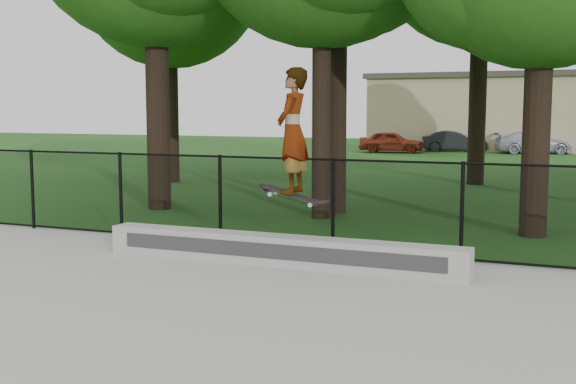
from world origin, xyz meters
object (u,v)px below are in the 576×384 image
Objects in this scene: car_a at (391,142)px; car_c at (533,143)px; skater_airborne at (293,133)px; car_b at (454,141)px; grind_ledge at (278,250)px.

car_a reaches higher than car_c.
skater_airborne is (5.84, -28.25, 1.42)m from car_a.
car_a is 7.31m from car_c.
car_a is 1.07× the size of car_b.
skater_airborne is at bearing -174.36° from car_a.
car_c reaches higher than grind_ledge.
grind_ledge is at bearing 171.72° from car_b.
car_a is at bearing 115.37° from car_b.
car_a reaches higher than grind_ledge.
car_b is at bearing -57.45° from car_a.
car_c is 1.84× the size of skater_airborne.
skater_airborne is at bearing 172.28° from car_b.
car_b reaches higher than grind_ledge.
skater_airborne reaches higher than car_b.
car_b is 30.73m from skater_airborne.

